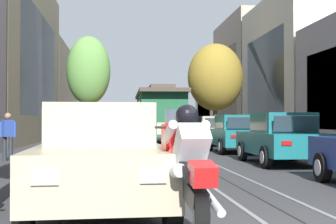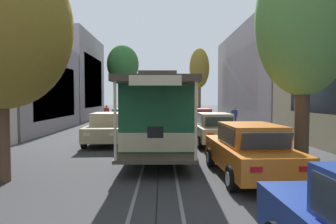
% 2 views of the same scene
% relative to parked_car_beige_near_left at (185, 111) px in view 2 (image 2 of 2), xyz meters
% --- Properties ---
extents(ground_plane, '(160.00, 160.00, 0.00)m').
position_rel_parked_car_beige_near_left_xyz_m(ground_plane, '(2.68, 20.19, -0.80)').
color(ground_plane, '#38383A').
extents(trolley_track_rails, '(1.14, 64.48, 0.01)m').
position_rel_parked_car_beige_near_left_xyz_m(trolley_track_rails, '(2.68, 23.84, -0.79)').
color(trolley_track_rails, gray).
rests_on(trolley_track_rails, ground).
extents(parked_car_beige_near_left, '(2.10, 4.41, 1.58)m').
position_rel_parked_car_beige_near_left_xyz_m(parked_car_beige_near_left, '(0.00, 0.00, 0.00)').
color(parked_car_beige_near_left, '#C1B28E').
rests_on(parked_car_beige_near_left, ground).
extents(parked_car_black_second_left, '(2.12, 4.41, 1.58)m').
position_rel_parked_car_beige_near_left_xyz_m(parked_car_black_second_left, '(0.01, 6.03, 0.00)').
color(parked_car_black_second_left, black).
rests_on(parked_car_black_second_left, ground).
extents(parked_car_red_mid_left, '(2.02, 4.37, 1.58)m').
position_rel_parked_car_beige_near_left_xyz_m(parked_car_red_mid_left, '(-0.10, 12.36, 0.00)').
color(parked_car_red_mid_left, red).
rests_on(parked_car_red_mid_left, ground).
extents(parked_car_beige_fourth_left, '(2.06, 4.39, 1.58)m').
position_rel_parked_car_beige_near_left_xyz_m(parked_car_beige_fourth_left, '(-0.02, 18.78, 0.00)').
color(parked_car_beige_fourth_left, '#C1B28E').
rests_on(parked_car_beige_fourth_left, ground).
extents(parked_car_orange_fifth_left, '(2.11, 4.41, 1.58)m').
position_rel_parked_car_beige_near_left_xyz_m(parked_car_orange_fifth_left, '(-0.01, 24.91, 0.00)').
color(parked_car_orange_fifth_left, orange).
rests_on(parked_car_orange_fifth_left, ground).
extents(parked_car_blue_near_right, '(2.12, 4.41, 1.58)m').
position_rel_parked_car_beige_near_left_xyz_m(parked_car_blue_near_right, '(5.51, 1.38, 0.00)').
color(parked_car_blue_near_right, '#233D93').
rests_on(parked_car_blue_near_right, ground).
extents(parked_car_teal_second_right, '(2.05, 4.38, 1.58)m').
position_rel_parked_car_beige_near_left_xyz_m(parked_car_teal_second_right, '(5.28, 7.08, 0.00)').
color(parked_car_teal_second_right, '#196B70').
rests_on(parked_car_teal_second_right, ground).
extents(parked_car_teal_mid_right, '(2.05, 4.38, 1.58)m').
position_rel_parked_car_beige_near_left_xyz_m(parked_car_teal_mid_right, '(5.24, 12.58, 0.00)').
color(parked_car_teal_mid_right, '#196B70').
rests_on(parked_car_teal_mid_right, ground).
extents(parked_car_beige_fourth_right, '(2.08, 4.40, 1.58)m').
position_rel_parked_car_beige_near_left_xyz_m(parked_car_beige_fourth_right, '(5.35, 18.43, 0.00)').
color(parked_car_beige_fourth_right, '#C1B28E').
rests_on(parked_car_beige_fourth_right, ground).
extents(street_tree_kerb_left_near, '(2.30, 2.06, 8.09)m').
position_rel_parked_car_beige_near_left_xyz_m(street_tree_kerb_left_near, '(-1.75, -0.69, 4.91)').
color(street_tree_kerb_left_near, brown).
rests_on(street_tree_kerb_left_near, ground).
extents(street_tree_kerb_left_second, '(2.89, 2.38, 6.93)m').
position_rel_parked_car_beige_near_left_xyz_m(street_tree_kerb_left_second, '(-1.66, 24.68, 3.81)').
color(street_tree_kerb_left_second, '#4C3826').
rests_on(street_tree_kerb_left_second, ground).
extents(street_tree_kerb_right_near, '(3.52, 3.36, 8.23)m').
position_rel_parked_car_beige_near_left_xyz_m(street_tree_kerb_right_near, '(6.94, 0.41, 5.23)').
color(street_tree_kerb_right_near, brown).
rests_on(street_tree_kerb_right_near, ground).
extents(street_tree_kerb_right_second, '(3.82, 3.70, 6.68)m').
position_rel_parked_car_beige_near_left_xyz_m(street_tree_kerb_right_second, '(6.97, 25.22, 3.54)').
color(street_tree_kerb_right_second, brown).
rests_on(street_tree_kerb_right_second, ground).
extents(cable_car_trolley, '(2.68, 9.15, 3.28)m').
position_rel_parked_car_beige_near_left_xyz_m(cable_car_trolley, '(2.69, 20.62, 0.86)').
color(cable_car_trolley, '#1E5B38').
rests_on(cable_car_trolley, ground).
extents(motorcycle_with_rider, '(0.59, 1.96, 1.52)m').
position_rel_parked_car_beige_near_left_xyz_m(motorcycle_with_rider, '(1.02, -2.00, -0.02)').
color(motorcycle_with_rider, black).
rests_on(motorcycle_with_rider, ground).
extents(pedestrian_on_left_pavement, '(0.55, 0.40, 1.60)m').
position_rel_parked_car_beige_near_left_xyz_m(pedestrian_on_left_pavement, '(-3.40, 9.29, 0.10)').
color(pedestrian_on_left_pavement, '#282D38').
rests_on(pedestrian_on_left_pavement, ground).
extents(pedestrian_on_right_pavement, '(0.55, 0.30, 1.61)m').
position_rel_parked_car_beige_near_left_xyz_m(pedestrian_on_right_pavement, '(8.21, 3.56, 0.11)').
color(pedestrian_on_right_pavement, '#4C4233').
rests_on(pedestrian_on_right_pavement, ground).
extents(fire_hydrant, '(0.40, 0.22, 0.84)m').
position_rel_parked_car_beige_near_left_xyz_m(fire_hydrant, '(-1.60, -0.38, -0.38)').
color(fire_hydrant, '#B2B2B7').
rests_on(fire_hydrant, ground).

